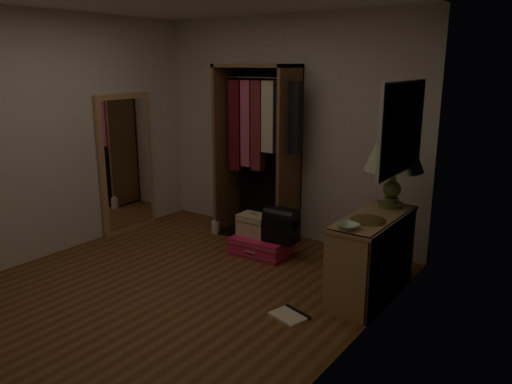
# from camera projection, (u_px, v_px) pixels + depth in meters

# --- Properties ---
(ground) EXTENTS (4.00, 4.00, 0.00)m
(ground) POSITION_uv_depth(u_px,v_px,m) (171.00, 291.00, 4.65)
(ground) COLOR brown
(ground) RESTS_ON ground
(room_walls) EXTENTS (3.52, 4.02, 2.60)m
(room_walls) POSITION_uv_depth(u_px,v_px,m) (173.00, 131.00, 4.26)
(room_walls) COLOR beige
(room_walls) RESTS_ON ground
(console_bookshelf) EXTENTS (0.42, 1.12, 0.75)m
(console_bookshelf) POSITION_uv_depth(u_px,v_px,m) (373.00, 254.00, 4.51)
(console_bookshelf) COLOR #9E794C
(console_bookshelf) RESTS_ON ground
(open_wardrobe) EXTENTS (1.08, 0.50, 2.05)m
(open_wardrobe) POSITION_uv_depth(u_px,v_px,m) (261.00, 137.00, 5.85)
(open_wardrobe) COLOR brown
(open_wardrobe) RESTS_ON ground
(floor_mirror) EXTENTS (0.06, 0.80, 1.70)m
(floor_mirror) POSITION_uv_depth(u_px,v_px,m) (127.00, 164.00, 6.17)
(floor_mirror) COLOR tan
(floor_mirror) RESTS_ON ground
(pink_suitcase) EXTENTS (0.66, 0.49, 0.19)m
(pink_suitcase) POSITION_uv_depth(u_px,v_px,m) (261.00, 246.00, 5.53)
(pink_suitcase) COLOR #DB1A58
(pink_suitcase) RESTS_ON ground
(train_case) EXTENTS (0.35, 0.24, 0.25)m
(train_case) POSITION_uv_depth(u_px,v_px,m) (254.00, 225.00, 5.55)
(train_case) COLOR #B7AB8B
(train_case) RESTS_ON pink_suitcase
(black_bag) EXTENTS (0.36, 0.25, 0.38)m
(black_bag) POSITION_uv_depth(u_px,v_px,m) (281.00, 224.00, 5.34)
(black_bag) COLOR black
(black_bag) RESTS_ON pink_suitcase
(table_lamp) EXTENTS (0.66, 0.66, 0.68)m
(table_lamp) POSITION_uv_depth(u_px,v_px,m) (394.00, 155.00, 4.57)
(table_lamp) COLOR #495428
(table_lamp) RESTS_ON console_bookshelf
(brass_tray) EXTENTS (0.39, 0.39, 0.02)m
(brass_tray) POSITION_uv_depth(u_px,v_px,m) (368.00, 220.00, 4.27)
(brass_tray) COLOR olive
(brass_tray) RESTS_ON console_bookshelf
(ceramic_bowl) EXTENTS (0.22, 0.22, 0.04)m
(ceramic_bowl) POSITION_uv_depth(u_px,v_px,m) (348.00, 226.00, 4.07)
(ceramic_bowl) COLOR #AFD2B4
(ceramic_bowl) RESTS_ON console_bookshelf
(white_jug) EXTENTS (0.11, 0.11, 0.18)m
(white_jug) POSITION_uv_depth(u_px,v_px,m) (216.00, 227.00, 6.22)
(white_jug) COLOR silver
(white_jug) RESTS_ON ground
(floor_book) EXTENTS (0.34, 0.30, 0.03)m
(floor_book) POSITION_uv_depth(u_px,v_px,m) (291.00, 315.00, 4.18)
(floor_book) COLOR #F1E4CB
(floor_book) RESTS_ON ground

